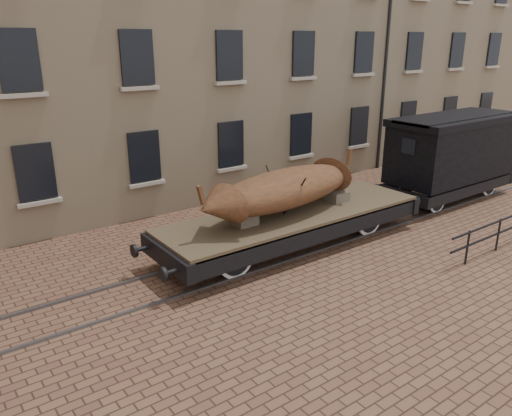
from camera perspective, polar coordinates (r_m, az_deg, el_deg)
ground at (r=15.24m, az=4.45°, el=-4.33°), size 90.00×90.00×0.00m
warehouse_cream at (r=23.92m, az=-5.97°, el=21.20°), size 40.00×10.19×14.00m
rail_track at (r=15.23m, az=4.45°, el=-4.23°), size 30.00×1.52×0.06m
flatcar_wagon at (r=14.86m, az=4.31°, el=-1.25°), size 9.45×2.56×1.43m
iron_boat at (r=14.32m, az=3.31°, el=2.24°), size 6.15×2.32×1.50m
goods_van at (r=20.42m, az=21.63°, el=6.42°), size 6.32×2.30×3.27m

